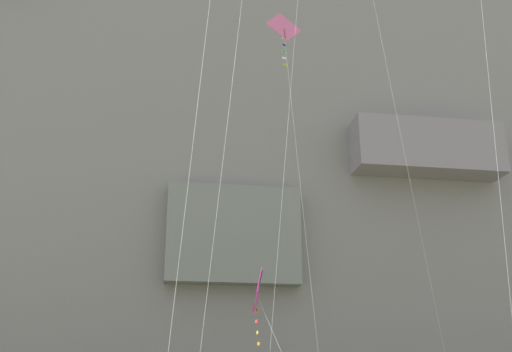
{
  "coord_description": "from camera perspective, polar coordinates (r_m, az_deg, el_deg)",
  "views": [
    {
      "loc": [
        -6.37,
        -5.49,
        2.46
      ],
      "look_at": [
        -1.61,
        25.36,
        13.51
      ],
      "focal_mm": 43.16,
      "sensor_mm": 36.0,
      "label": 1
    }
  ],
  "objects": [
    {
      "name": "cliff_face",
      "position": [
        76.26,
        -3.07,
        7.18
      ],
      "size": [
        180.0,
        28.15,
        73.34
      ],
      "color": "gray",
      "rests_on": "ground"
    },
    {
      "name": "kite_diamond_upper_left",
      "position": [
        39.18,
        2.66,
        12.88
      ],
      "size": [
        2.58,
        2.1,
        25.16
      ],
      "color": "pink",
      "rests_on": "ground"
    },
    {
      "name": "kite_diamond_high_left",
      "position": [
        29.92,
        0.21,
        -10.84
      ],
      "size": [
        2.12,
        6.46,
        8.32
      ],
      "color": "#CC3399",
      "rests_on": "ground"
    }
  ]
}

